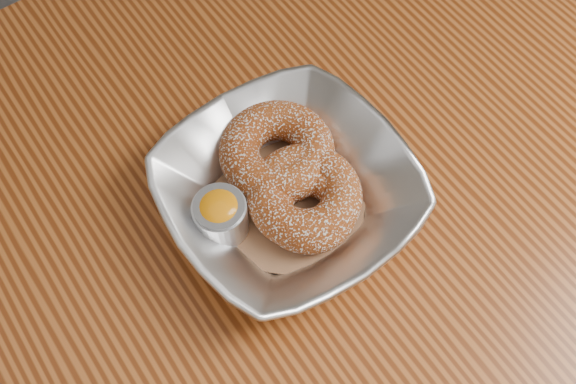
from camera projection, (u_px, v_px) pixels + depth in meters
table at (216, 300)px, 0.70m from camera, size 1.20×0.80×0.75m
serving_bowl at (288, 193)px, 0.62m from camera, size 0.23×0.23×0.06m
parchment at (288, 203)px, 0.64m from camera, size 0.21×0.21×0.00m
donut_back at (277, 151)px, 0.64m from camera, size 0.15×0.15×0.04m
donut_front at (308, 208)px, 0.62m from camera, size 0.12×0.12×0.03m
donut_extra at (305, 196)px, 0.62m from camera, size 0.13×0.13×0.04m
ramekin at (220, 215)px, 0.60m from camera, size 0.05×0.05×0.05m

